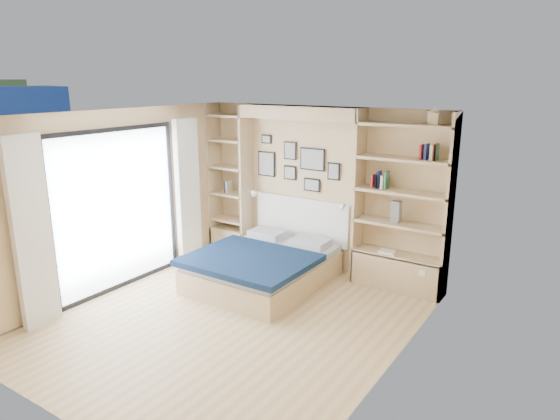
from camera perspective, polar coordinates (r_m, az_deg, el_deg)
The scene contains 8 objects.
ground at distance 6.32m, azimuth -5.61°, elevation -12.51°, with size 4.50×4.50×0.00m, color #CFB581.
room_shell at distance 7.29m, azimuth -0.71°, elevation 0.42°, with size 4.50×4.50×4.50m.
bed at distance 7.26m, azimuth -1.84°, elevation -6.35°, with size 1.67×2.08×1.07m.
photo_gallery at distance 7.80m, azimuth 1.77°, elevation 5.32°, with size 1.48×0.02×0.82m.
reading_lamps at distance 7.63m, azimuth 1.83°, elevation 1.25°, with size 1.92×0.12×0.15m.
shelf_decor at distance 6.93m, azimuth 12.70°, elevation 4.58°, with size 3.52×0.23×2.03m.
deck at distance 8.86m, azimuth -24.17°, elevation -5.58°, with size 3.20×4.00×0.05m, color #6D6051.
deck_chair at distance 9.30m, azimuth -19.52°, elevation -1.83°, with size 0.50×0.78×0.76m.
Camera 1 is at (3.57, -4.33, 2.90)m, focal length 32.00 mm.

